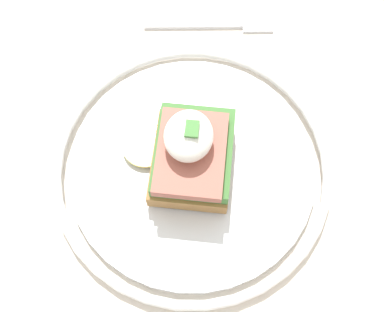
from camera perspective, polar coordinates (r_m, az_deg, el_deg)
name	(u,v)px	position (r m, az deg, el deg)	size (l,w,h in m)	color
ground_plane	(177,280)	(1.21, -1.73, -14.46)	(6.00, 6.00, 0.00)	#9E9993
dining_table	(165,209)	(0.63, -3.26, -6.34)	(0.91, 0.66, 0.73)	beige
plate	(192,166)	(0.49, 0.00, -1.23)	(0.29, 0.29, 0.02)	silver
sandwich	(191,152)	(0.46, -0.13, 0.45)	(0.10, 0.11, 0.08)	#9E703D
fork	(216,25)	(0.59, 2.86, 15.27)	(0.03, 0.15, 0.00)	silver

